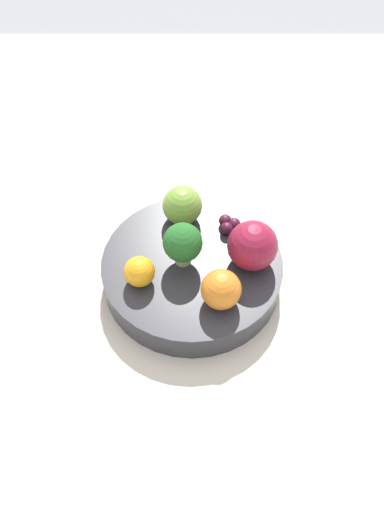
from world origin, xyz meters
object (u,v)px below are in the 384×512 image
object	(u,v)px
bowl	(192,271)
grape_cluster	(229,224)
orange_back	(221,289)
apple_red	(182,205)
apple_green	(252,244)
broccoli	(183,244)
orange_front	(139,271)

from	to	relation	value
bowl	grape_cluster	xyz separation A→B (m)	(0.05, 0.05, 0.03)
bowl	orange_back	distance (m)	0.08
apple_red	apple_green	bearing A→B (deg)	-38.71
broccoli	apple_green	xyz separation A→B (m)	(0.08, 0.00, -0.00)
apple_red	apple_green	size ratio (longest dim) A/B	0.85
orange_front	grape_cluster	size ratio (longest dim) A/B	1.22
bowl	broccoli	distance (m)	0.05
apple_green	orange_front	xyz separation A→B (m)	(-0.13, -0.03, -0.01)
apple_red	grape_cluster	bearing A→B (deg)	-16.14
bowl	grape_cluster	world-z (taller)	grape_cluster
orange_front	orange_back	xyz separation A→B (m)	(0.09, -0.03, 0.00)
apple_red	bowl	bearing A→B (deg)	-80.10
apple_green	grape_cluster	xyz separation A→B (m)	(-0.02, 0.05, -0.02)
broccoli	orange_front	size ratio (longest dim) A/B	1.62
bowl	apple_green	world-z (taller)	apple_green
orange_front	orange_back	size ratio (longest dim) A/B	0.79
broccoli	apple_red	bearing A→B (deg)	91.08
apple_green	apple_red	bearing A→B (deg)	141.29
orange_back	broccoli	bearing A→B (deg)	127.65
orange_front	orange_back	world-z (taller)	orange_back
bowl	orange_back	world-z (taller)	orange_back
broccoli	apple_green	bearing A→B (deg)	3.28
broccoli	apple_red	distance (m)	0.07
broccoli	orange_back	world-z (taller)	broccoli
broccoli	apple_green	world-z (taller)	same
apple_green	grape_cluster	bearing A→B (deg)	116.00
apple_green	bowl	bearing A→B (deg)	-177.39
bowl	apple_red	world-z (taller)	apple_red
apple_red	apple_green	xyz separation A→B (m)	(0.08, -0.06, 0.00)
orange_front	apple_red	bearing A→B (deg)	63.90
apple_green	orange_back	xyz separation A→B (m)	(-0.04, -0.06, -0.01)
orange_back	apple_green	bearing A→B (deg)	57.47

